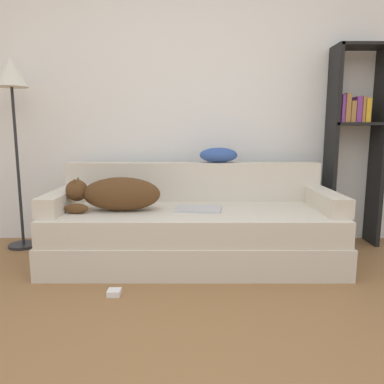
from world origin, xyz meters
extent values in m
cube|color=white|center=(0.00, 2.27, 1.35)|extent=(7.75, 0.06, 2.70)
cube|color=beige|center=(0.00, 1.61, 0.11)|extent=(2.16, 0.88, 0.23)
cube|color=beige|center=(0.00, 1.60, 0.32)|extent=(2.12, 0.84, 0.19)
cube|color=beige|center=(0.00, 1.97, 0.58)|extent=(2.12, 0.15, 0.33)
cube|color=beige|center=(-1.01, 1.60, 0.48)|extent=(0.15, 0.69, 0.14)
cube|color=beige|center=(1.01, 1.60, 0.48)|extent=(0.15, 0.69, 0.14)
ellipsoid|color=#513319|center=(-0.53, 1.56, 0.54)|extent=(0.58, 0.24, 0.25)
sphere|color=#513319|center=(-0.87, 1.56, 0.57)|extent=(0.16, 0.16, 0.16)
cone|color=#513319|center=(-0.87, 1.52, 0.63)|extent=(0.06, 0.06, 0.07)
cone|color=#513319|center=(-0.87, 1.60, 0.63)|extent=(0.06, 0.06, 0.07)
ellipsoid|color=#513319|center=(-0.84, 1.45, 0.45)|extent=(0.17, 0.06, 0.08)
cube|color=#B7B7BC|center=(0.04, 1.58, 0.42)|extent=(0.36, 0.28, 0.02)
ellipsoid|color=#335199|center=(0.22, 1.98, 0.80)|extent=(0.32, 0.19, 0.12)
cube|color=black|center=(1.20, 2.09, 0.86)|extent=(0.04, 0.26, 1.71)
cube|color=black|center=(1.61, 2.09, 0.86)|extent=(0.04, 0.26, 1.71)
cube|color=black|center=(1.41, 2.09, 1.70)|extent=(0.43, 0.26, 0.02)
cube|color=black|center=(1.41, 2.09, 1.06)|extent=(0.43, 0.26, 0.02)
cube|color=#753384|center=(1.25, 2.08, 1.19)|extent=(0.03, 0.20, 0.23)
cube|color=olive|center=(1.29, 2.08, 1.19)|extent=(0.04, 0.20, 0.24)
cube|color=olive|center=(1.33, 2.08, 1.16)|extent=(0.04, 0.20, 0.18)
cube|color=#753384|center=(1.38, 2.08, 1.18)|extent=(0.04, 0.20, 0.21)
cube|color=olive|center=(1.42, 2.08, 1.18)|extent=(0.02, 0.20, 0.21)
cube|color=gold|center=(1.46, 2.08, 1.17)|extent=(0.04, 0.20, 0.20)
cylinder|color=#232326|center=(-1.49, 1.98, 0.01)|extent=(0.25, 0.25, 0.02)
cylinder|color=#232326|center=(-1.49, 1.98, 0.69)|extent=(0.02, 0.02, 1.34)
cone|color=silver|center=(-1.49, 1.98, 1.48)|extent=(0.27, 0.27, 0.24)
cube|color=white|center=(-0.49, 0.99, 0.02)|extent=(0.08, 0.08, 0.04)
camera|label=1|loc=(-0.01, -1.18, 1.01)|focal=35.00mm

